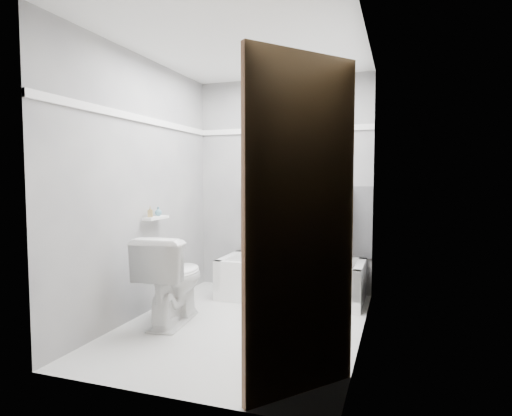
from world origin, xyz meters
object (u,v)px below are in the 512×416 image
at_px(office_chair, 312,237).
at_px(toilet, 172,279).
at_px(door, 337,234).
at_px(soap_bottle_b, 158,211).
at_px(bathtub, 291,279).
at_px(soap_bottle_a, 150,212).

bearing_deg(office_chair, toilet, -121.09).
bearing_deg(door, office_chair, 104.16).
relative_size(office_chair, soap_bottle_b, 12.33).
height_order(bathtub, soap_bottle_a, soap_bottle_a).
height_order(office_chair, toilet, office_chair).
bearing_deg(office_chair, door, -63.64).
relative_size(bathtub, toilet, 1.90).
bearing_deg(toilet, bathtub, -133.94).
xyz_separation_m(door, soap_bottle_a, (-1.92, 1.32, -0.03)).
bearing_deg(bathtub, toilet, -127.72).
bearing_deg(soap_bottle_a, office_chair, 34.53).
xyz_separation_m(office_chair, soap_bottle_a, (-1.35, -0.93, 0.31)).
distance_m(office_chair, soap_bottle_a, 1.67).
height_order(bathtub, office_chair, office_chair).
relative_size(office_chair, soap_bottle_a, 10.60).
height_order(toilet, soap_bottle_b, soap_bottle_b).
bearing_deg(door, soap_bottle_a, 145.53).
bearing_deg(office_chair, soap_bottle_a, -133.27).
xyz_separation_m(soap_bottle_a, soap_bottle_b, (0.00, 0.14, -0.01)).
distance_m(bathtub, door, 2.47).
relative_size(toilet, soap_bottle_b, 9.02).
height_order(bathtub, door, door).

